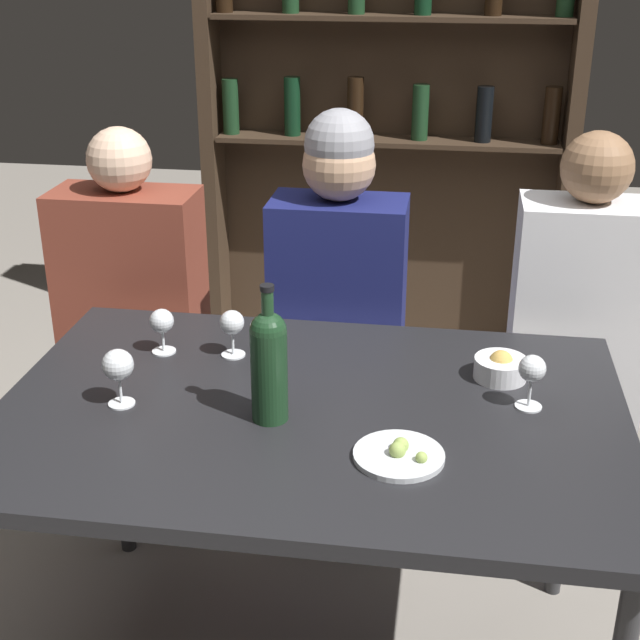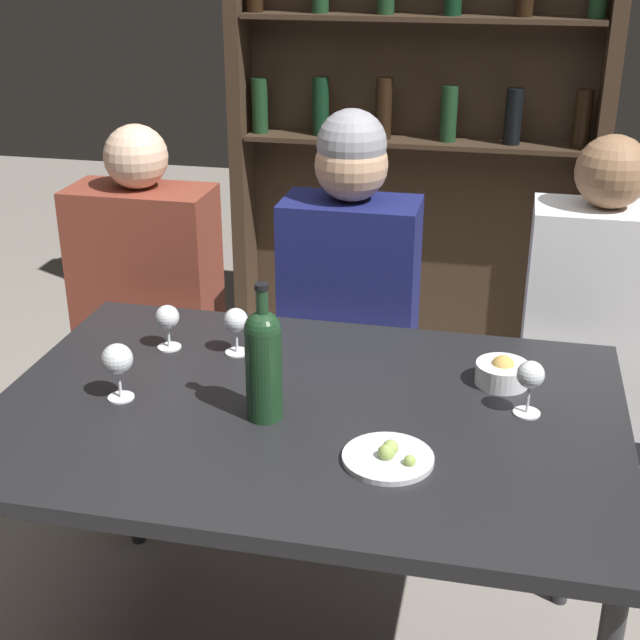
{
  "view_description": "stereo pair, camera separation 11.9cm",
  "coord_description": "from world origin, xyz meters",
  "px_view_note": "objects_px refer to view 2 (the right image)",
  "views": [
    {
      "loc": [
        0.28,
        -1.71,
        1.75
      ],
      "look_at": [
        0.0,
        0.14,
        0.93
      ],
      "focal_mm": 50.0,
      "sensor_mm": 36.0,
      "label": 1
    },
    {
      "loc": [
        0.4,
        -1.69,
        1.75
      ],
      "look_at": [
        0.0,
        0.14,
        0.93
      ],
      "focal_mm": 50.0,
      "sensor_mm": 36.0,
      "label": 2
    }
  ],
  "objects_px": {
    "snack_bowl": "(502,372)",
    "seated_person_right": "(586,371)",
    "wine_glass_3": "(236,322)",
    "seated_person_left": "(151,336)",
    "seated_person_center": "(349,337)",
    "wine_bottle": "(264,360)",
    "wine_glass_1": "(117,361)",
    "wine_glass_2": "(530,377)",
    "wine_glass_0": "(167,319)",
    "food_plate_0": "(389,457)"
  },
  "relations": [
    {
      "from": "snack_bowl",
      "to": "seated_person_left",
      "type": "distance_m",
      "value": 1.2
    },
    {
      "from": "wine_bottle",
      "to": "seated_person_center",
      "type": "distance_m",
      "value": 0.79
    },
    {
      "from": "wine_glass_0",
      "to": "wine_glass_3",
      "type": "bearing_deg",
      "value": 2.38
    },
    {
      "from": "seated_person_center",
      "to": "wine_glass_0",
      "type": "bearing_deg",
      "value": -129.77
    },
    {
      "from": "wine_glass_0",
      "to": "food_plate_0",
      "type": "bearing_deg",
      "value": -32.98
    },
    {
      "from": "snack_bowl",
      "to": "seated_person_center",
      "type": "height_order",
      "value": "seated_person_center"
    },
    {
      "from": "wine_glass_3",
      "to": "snack_bowl",
      "type": "bearing_deg",
      "value": -2.19
    },
    {
      "from": "snack_bowl",
      "to": "seated_person_right",
      "type": "relative_size",
      "value": 0.1
    },
    {
      "from": "wine_glass_0",
      "to": "seated_person_center",
      "type": "xyz_separation_m",
      "value": [
        0.38,
        0.46,
        -0.22
      ]
    },
    {
      "from": "wine_glass_0",
      "to": "wine_bottle",
      "type": "bearing_deg",
      "value": -40.63
    },
    {
      "from": "wine_bottle",
      "to": "wine_glass_1",
      "type": "distance_m",
      "value": 0.34
    },
    {
      "from": "wine_glass_0",
      "to": "food_plate_0",
      "type": "relative_size",
      "value": 0.63
    },
    {
      "from": "food_plate_0",
      "to": "seated_person_left",
      "type": "bearing_deg",
      "value": 135.44
    },
    {
      "from": "wine_glass_1",
      "to": "snack_bowl",
      "type": "distance_m",
      "value": 0.88
    },
    {
      "from": "wine_glass_3",
      "to": "seated_person_right",
      "type": "height_order",
      "value": "seated_person_right"
    },
    {
      "from": "wine_glass_3",
      "to": "seated_person_left",
      "type": "xyz_separation_m",
      "value": [
        -0.43,
        0.45,
        -0.28
      ]
    },
    {
      "from": "seated_person_left",
      "to": "seated_person_center",
      "type": "distance_m",
      "value": 0.63
    },
    {
      "from": "food_plate_0",
      "to": "seated_person_right",
      "type": "relative_size",
      "value": 0.15
    },
    {
      "from": "wine_glass_0",
      "to": "food_plate_0",
      "type": "height_order",
      "value": "wine_glass_0"
    },
    {
      "from": "wine_bottle",
      "to": "wine_glass_0",
      "type": "distance_m",
      "value": 0.44
    },
    {
      "from": "wine_glass_3",
      "to": "seated_person_left",
      "type": "distance_m",
      "value": 0.68
    },
    {
      "from": "food_plate_0",
      "to": "wine_glass_0",
      "type": "bearing_deg",
      "value": 147.02
    },
    {
      "from": "wine_glass_2",
      "to": "wine_glass_3",
      "type": "xyz_separation_m",
      "value": [
        -0.71,
        0.16,
        -0.01
      ]
    },
    {
      "from": "seated_person_left",
      "to": "wine_glass_2",
      "type": "bearing_deg",
      "value": -27.99
    },
    {
      "from": "seated_person_center",
      "to": "wine_glass_2",
      "type": "bearing_deg",
      "value": -50.03
    },
    {
      "from": "wine_glass_2",
      "to": "seated_person_center",
      "type": "relative_size",
      "value": 0.1
    },
    {
      "from": "snack_bowl",
      "to": "seated_person_center",
      "type": "distance_m",
      "value": 0.67
    },
    {
      "from": "food_plate_0",
      "to": "seated_person_left",
      "type": "distance_m",
      "value": 1.24
    },
    {
      "from": "seated_person_left",
      "to": "seated_person_right",
      "type": "relative_size",
      "value": 0.98
    },
    {
      "from": "wine_bottle",
      "to": "snack_bowl",
      "type": "xyz_separation_m",
      "value": [
        0.5,
        0.27,
        -0.11
      ]
    },
    {
      "from": "seated_person_left",
      "to": "seated_person_right",
      "type": "xyz_separation_m",
      "value": [
        1.32,
        0.0,
        0.02
      ]
    },
    {
      "from": "wine_glass_0",
      "to": "wine_glass_2",
      "type": "height_order",
      "value": "wine_glass_2"
    },
    {
      "from": "wine_glass_3",
      "to": "snack_bowl",
      "type": "distance_m",
      "value": 0.66
    },
    {
      "from": "wine_glass_0",
      "to": "seated_person_center",
      "type": "bearing_deg",
      "value": 50.23
    },
    {
      "from": "seated_person_left",
      "to": "seated_person_center",
      "type": "xyz_separation_m",
      "value": [
        0.63,
        -0.0,
        0.06
      ]
    },
    {
      "from": "wine_glass_3",
      "to": "food_plate_0",
      "type": "xyz_separation_m",
      "value": [
        0.44,
        -0.41,
        -0.08
      ]
    },
    {
      "from": "food_plate_0",
      "to": "wine_glass_3",
      "type": "bearing_deg",
      "value": 137.23
    },
    {
      "from": "wine_glass_0",
      "to": "wine_glass_3",
      "type": "xyz_separation_m",
      "value": [
        0.18,
        0.01,
        0.0
      ]
    },
    {
      "from": "wine_glass_1",
      "to": "wine_glass_2",
      "type": "bearing_deg",
      "value": 7.85
    },
    {
      "from": "wine_bottle",
      "to": "wine_glass_1",
      "type": "xyz_separation_m",
      "value": [
        -0.34,
        0.01,
        -0.04
      ]
    },
    {
      "from": "food_plate_0",
      "to": "seated_person_left",
      "type": "height_order",
      "value": "seated_person_left"
    },
    {
      "from": "wine_glass_1",
      "to": "seated_person_center",
      "type": "bearing_deg",
      "value": 61.87
    },
    {
      "from": "wine_bottle",
      "to": "seated_person_left",
      "type": "height_order",
      "value": "seated_person_left"
    },
    {
      "from": "wine_glass_2",
      "to": "seated_person_left",
      "type": "bearing_deg",
      "value": 152.01
    },
    {
      "from": "snack_bowl",
      "to": "seated_person_left",
      "type": "height_order",
      "value": "seated_person_left"
    },
    {
      "from": "wine_glass_1",
      "to": "wine_glass_3",
      "type": "height_order",
      "value": "wine_glass_1"
    },
    {
      "from": "wine_glass_3",
      "to": "seated_person_right",
      "type": "bearing_deg",
      "value": 26.81
    },
    {
      "from": "wine_bottle",
      "to": "seated_person_left",
      "type": "distance_m",
      "value": 1.0
    },
    {
      "from": "snack_bowl",
      "to": "wine_bottle",
      "type": "bearing_deg",
      "value": -151.9
    },
    {
      "from": "wine_glass_3",
      "to": "wine_glass_1",
      "type": "bearing_deg",
      "value": -123.69
    }
  ]
}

